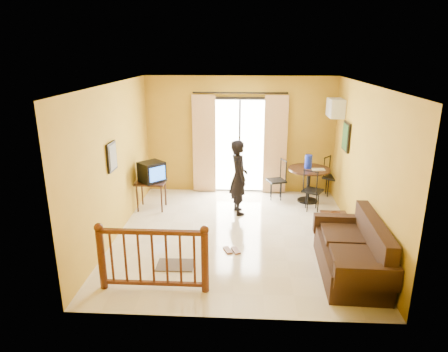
# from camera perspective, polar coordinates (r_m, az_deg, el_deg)

# --- Properties ---
(ground) EXTENTS (5.00, 5.00, 0.00)m
(ground) POSITION_cam_1_polar(r_m,az_deg,el_deg) (7.69, 1.77, -8.32)
(ground) COLOR beige
(ground) RESTS_ON ground
(room_shell) EXTENTS (5.00, 5.00, 5.00)m
(room_shell) POSITION_cam_1_polar(r_m,az_deg,el_deg) (7.12, 1.90, 4.12)
(room_shell) COLOR white
(room_shell) RESTS_ON ground
(balcony_door) EXTENTS (2.25, 0.14, 2.46)m
(balcony_door) POSITION_cam_1_polar(r_m,az_deg,el_deg) (9.60, 2.23, 4.46)
(balcony_door) COLOR black
(balcony_door) RESTS_ON ground
(tv_table) EXTENTS (0.64, 0.53, 0.63)m
(tv_table) POSITION_cam_1_polar(r_m,az_deg,el_deg) (8.84, -10.38, -1.22)
(tv_table) COLOR black
(tv_table) RESTS_ON ground
(television) EXTENTS (0.64, 0.65, 0.43)m
(television) POSITION_cam_1_polar(r_m,az_deg,el_deg) (8.74, -10.28, 0.60)
(television) COLOR black
(television) RESTS_ON tv_table
(picture_left) EXTENTS (0.05, 0.42, 0.52)m
(picture_left) POSITION_cam_1_polar(r_m,az_deg,el_deg) (7.35, -15.71, 2.68)
(picture_left) COLOR black
(picture_left) RESTS_ON room_shell
(dining_table) EXTENTS (0.95, 0.95, 0.79)m
(dining_table) POSITION_cam_1_polar(r_m,az_deg,el_deg) (9.31, 12.03, 0.10)
(dining_table) COLOR black
(dining_table) RESTS_ON ground
(water_jug) EXTENTS (0.17, 0.17, 0.31)m
(water_jug) POSITION_cam_1_polar(r_m,az_deg,el_deg) (9.23, 11.97, 2.02)
(water_jug) COLOR #1528CC
(water_jug) RESTS_ON dining_table
(serving_tray) EXTENTS (0.29, 0.19, 0.02)m
(serving_tray) POSITION_cam_1_polar(r_m,az_deg,el_deg) (9.19, 13.31, 0.92)
(serving_tray) COLOR beige
(serving_tray) RESTS_ON dining_table
(dining_chairs) EXTENTS (1.90, 1.53, 0.95)m
(dining_chairs) POSITION_cam_1_polar(r_m,az_deg,el_deg) (9.50, 11.64, -3.53)
(dining_chairs) COLOR black
(dining_chairs) RESTS_ON ground
(air_conditioner) EXTENTS (0.31, 0.60, 0.40)m
(air_conditioner) POSITION_cam_1_polar(r_m,az_deg,el_deg) (9.16, 15.62, 9.34)
(air_conditioner) COLOR silver
(air_conditioner) RESTS_ON room_shell
(botanical_print) EXTENTS (0.05, 0.50, 0.60)m
(botanical_print) POSITION_cam_1_polar(r_m,az_deg,el_deg) (8.65, 17.03, 5.40)
(botanical_print) COLOR black
(botanical_print) RESTS_ON room_shell
(coffee_table) EXTENTS (0.49, 0.88, 0.39)m
(coffee_table) POSITION_cam_1_polar(r_m,az_deg,el_deg) (7.69, 15.79, -6.88)
(coffee_table) COLOR black
(coffee_table) RESTS_ON ground
(bowl) EXTENTS (0.26, 0.26, 0.06)m
(bowl) POSITION_cam_1_polar(r_m,az_deg,el_deg) (7.76, 15.66, -5.33)
(bowl) COLOR brown
(bowl) RESTS_ON coffee_table
(sofa) EXTENTS (0.94, 1.91, 0.90)m
(sofa) POSITION_cam_1_polar(r_m,az_deg,el_deg) (6.61, 18.10, -10.55)
(sofa) COLOR #301D13
(sofa) RESTS_ON ground
(standing_person) EXTENTS (0.53, 0.67, 1.60)m
(standing_person) POSITION_cam_1_polar(r_m,az_deg,el_deg) (8.40, 2.11, -0.18)
(standing_person) COLOR black
(standing_person) RESTS_ON ground
(stair_balustrade) EXTENTS (1.63, 0.13, 1.04)m
(stair_balustrade) POSITION_cam_1_polar(r_m,az_deg,el_deg) (5.89, -10.17, -11.02)
(stair_balustrade) COLOR #471E0F
(stair_balustrade) RESTS_ON ground
(doormat) EXTENTS (0.61, 0.41, 0.02)m
(doormat) POSITION_cam_1_polar(r_m,az_deg,el_deg) (6.70, -6.95, -12.50)
(doormat) COLOR #4E443F
(doormat) RESTS_ON ground
(sandals) EXTENTS (0.33, 0.27, 0.03)m
(sandals) POSITION_cam_1_polar(r_m,az_deg,el_deg) (7.08, 1.11, -10.58)
(sandals) COLOR brown
(sandals) RESTS_ON ground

